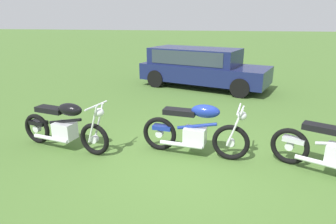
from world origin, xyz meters
TOP-DOWN VIEW (x-y plane):
  - ground_plane at (0.00, 0.00)m, footprint 120.00×120.00m
  - motorcycle_black at (-2.37, 0.05)m, footprint 2.02×0.73m
  - motorcycle_blue at (0.14, 0.27)m, footprint 2.03×0.64m
  - car_navy at (-0.35, 6.09)m, footprint 4.90×3.08m

SIDE VIEW (x-z plane):
  - ground_plane at x=0.00m, z-range 0.00..0.00m
  - motorcycle_black at x=-2.37m, z-range -0.03..0.99m
  - motorcycle_blue at x=0.14m, z-range -0.01..1.00m
  - car_navy at x=-0.35m, z-range 0.12..1.55m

